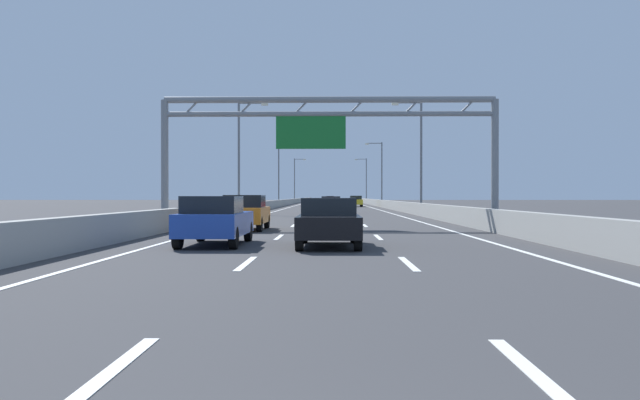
% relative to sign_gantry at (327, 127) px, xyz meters
% --- Properties ---
extents(ground_plane, '(260.00, 260.00, 0.00)m').
position_rel_sign_gantry_xyz_m(ground_plane, '(0.12, 70.46, -4.85)').
color(ground_plane, '#38383A').
extents(lane_dash_left_0, '(0.16, 3.00, 0.01)m').
position_rel_sign_gantry_xyz_m(lane_dash_left_0, '(-1.68, -26.04, -4.84)').
color(lane_dash_left_0, white).
rests_on(lane_dash_left_0, ground_plane).
extents(lane_dash_left_1, '(0.16, 3.00, 0.01)m').
position_rel_sign_gantry_xyz_m(lane_dash_left_1, '(-1.68, -17.04, -4.84)').
color(lane_dash_left_1, white).
rests_on(lane_dash_left_1, ground_plane).
extents(lane_dash_left_2, '(0.16, 3.00, 0.01)m').
position_rel_sign_gantry_xyz_m(lane_dash_left_2, '(-1.68, -8.04, -4.84)').
color(lane_dash_left_2, white).
rests_on(lane_dash_left_2, ground_plane).
extents(lane_dash_left_3, '(0.16, 3.00, 0.01)m').
position_rel_sign_gantry_xyz_m(lane_dash_left_3, '(-1.68, 0.96, -4.84)').
color(lane_dash_left_3, white).
rests_on(lane_dash_left_3, ground_plane).
extents(lane_dash_left_4, '(0.16, 3.00, 0.01)m').
position_rel_sign_gantry_xyz_m(lane_dash_left_4, '(-1.68, 9.96, -4.84)').
color(lane_dash_left_4, white).
rests_on(lane_dash_left_4, ground_plane).
extents(lane_dash_left_5, '(0.16, 3.00, 0.01)m').
position_rel_sign_gantry_xyz_m(lane_dash_left_5, '(-1.68, 18.96, -4.84)').
color(lane_dash_left_5, white).
rests_on(lane_dash_left_5, ground_plane).
extents(lane_dash_left_6, '(0.16, 3.00, 0.01)m').
position_rel_sign_gantry_xyz_m(lane_dash_left_6, '(-1.68, 27.96, -4.84)').
color(lane_dash_left_6, white).
rests_on(lane_dash_left_6, ground_plane).
extents(lane_dash_left_7, '(0.16, 3.00, 0.01)m').
position_rel_sign_gantry_xyz_m(lane_dash_left_7, '(-1.68, 36.96, -4.84)').
color(lane_dash_left_7, white).
rests_on(lane_dash_left_7, ground_plane).
extents(lane_dash_left_8, '(0.16, 3.00, 0.01)m').
position_rel_sign_gantry_xyz_m(lane_dash_left_8, '(-1.68, 45.96, -4.84)').
color(lane_dash_left_8, white).
rests_on(lane_dash_left_8, ground_plane).
extents(lane_dash_left_9, '(0.16, 3.00, 0.01)m').
position_rel_sign_gantry_xyz_m(lane_dash_left_9, '(-1.68, 54.96, -4.84)').
color(lane_dash_left_9, white).
rests_on(lane_dash_left_9, ground_plane).
extents(lane_dash_left_10, '(0.16, 3.00, 0.01)m').
position_rel_sign_gantry_xyz_m(lane_dash_left_10, '(-1.68, 63.96, -4.84)').
color(lane_dash_left_10, white).
rests_on(lane_dash_left_10, ground_plane).
extents(lane_dash_left_11, '(0.16, 3.00, 0.01)m').
position_rel_sign_gantry_xyz_m(lane_dash_left_11, '(-1.68, 72.96, -4.84)').
color(lane_dash_left_11, white).
rests_on(lane_dash_left_11, ground_plane).
extents(lane_dash_left_12, '(0.16, 3.00, 0.01)m').
position_rel_sign_gantry_xyz_m(lane_dash_left_12, '(-1.68, 81.96, -4.84)').
color(lane_dash_left_12, white).
rests_on(lane_dash_left_12, ground_plane).
extents(lane_dash_left_13, '(0.16, 3.00, 0.01)m').
position_rel_sign_gantry_xyz_m(lane_dash_left_13, '(-1.68, 90.96, -4.84)').
color(lane_dash_left_13, white).
rests_on(lane_dash_left_13, ground_plane).
extents(lane_dash_left_14, '(0.16, 3.00, 0.01)m').
position_rel_sign_gantry_xyz_m(lane_dash_left_14, '(-1.68, 99.96, -4.84)').
color(lane_dash_left_14, white).
rests_on(lane_dash_left_14, ground_plane).
extents(lane_dash_left_15, '(0.16, 3.00, 0.01)m').
position_rel_sign_gantry_xyz_m(lane_dash_left_15, '(-1.68, 108.96, -4.84)').
color(lane_dash_left_15, white).
rests_on(lane_dash_left_15, ground_plane).
extents(lane_dash_left_16, '(0.16, 3.00, 0.01)m').
position_rel_sign_gantry_xyz_m(lane_dash_left_16, '(-1.68, 117.96, -4.84)').
color(lane_dash_left_16, white).
rests_on(lane_dash_left_16, ground_plane).
extents(lane_dash_left_17, '(0.16, 3.00, 0.01)m').
position_rel_sign_gantry_xyz_m(lane_dash_left_17, '(-1.68, 126.96, -4.84)').
color(lane_dash_left_17, white).
rests_on(lane_dash_left_17, ground_plane).
extents(lane_dash_right_0, '(0.16, 3.00, 0.01)m').
position_rel_sign_gantry_xyz_m(lane_dash_right_0, '(1.92, -26.04, -4.84)').
color(lane_dash_right_0, white).
rests_on(lane_dash_right_0, ground_plane).
extents(lane_dash_right_1, '(0.16, 3.00, 0.01)m').
position_rel_sign_gantry_xyz_m(lane_dash_right_1, '(1.92, -17.04, -4.84)').
color(lane_dash_right_1, white).
rests_on(lane_dash_right_1, ground_plane).
extents(lane_dash_right_2, '(0.16, 3.00, 0.01)m').
position_rel_sign_gantry_xyz_m(lane_dash_right_2, '(1.92, -8.04, -4.84)').
color(lane_dash_right_2, white).
rests_on(lane_dash_right_2, ground_plane).
extents(lane_dash_right_3, '(0.16, 3.00, 0.01)m').
position_rel_sign_gantry_xyz_m(lane_dash_right_3, '(1.92, 0.96, -4.84)').
color(lane_dash_right_3, white).
rests_on(lane_dash_right_3, ground_plane).
extents(lane_dash_right_4, '(0.16, 3.00, 0.01)m').
position_rel_sign_gantry_xyz_m(lane_dash_right_4, '(1.92, 9.96, -4.84)').
color(lane_dash_right_4, white).
rests_on(lane_dash_right_4, ground_plane).
extents(lane_dash_right_5, '(0.16, 3.00, 0.01)m').
position_rel_sign_gantry_xyz_m(lane_dash_right_5, '(1.92, 18.96, -4.84)').
color(lane_dash_right_5, white).
rests_on(lane_dash_right_5, ground_plane).
extents(lane_dash_right_6, '(0.16, 3.00, 0.01)m').
position_rel_sign_gantry_xyz_m(lane_dash_right_6, '(1.92, 27.96, -4.84)').
color(lane_dash_right_6, white).
rests_on(lane_dash_right_6, ground_plane).
extents(lane_dash_right_7, '(0.16, 3.00, 0.01)m').
position_rel_sign_gantry_xyz_m(lane_dash_right_7, '(1.92, 36.96, -4.84)').
color(lane_dash_right_7, white).
rests_on(lane_dash_right_7, ground_plane).
extents(lane_dash_right_8, '(0.16, 3.00, 0.01)m').
position_rel_sign_gantry_xyz_m(lane_dash_right_8, '(1.92, 45.96, -4.84)').
color(lane_dash_right_8, white).
rests_on(lane_dash_right_8, ground_plane).
extents(lane_dash_right_9, '(0.16, 3.00, 0.01)m').
position_rel_sign_gantry_xyz_m(lane_dash_right_9, '(1.92, 54.96, -4.84)').
color(lane_dash_right_9, white).
rests_on(lane_dash_right_9, ground_plane).
extents(lane_dash_right_10, '(0.16, 3.00, 0.01)m').
position_rel_sign_gantry_xyz_m(lane_dash_right_10, '(1.92, 63.96, -4.84)').
color(lane_dash_right_10, white).
rests_on(lane_dash_right_10, ground_plane).
extents(lane_dash_right_11, '(0.16, 3.00, 0.01)m').
position_rel_sign_gantry_xyz_m(lane_dash_right_11, '(1.92, 72.96, -4.84)').
color(lane_dash_right_11, white).
rests_on(lane_dash_right_11, ground_plane).
extents(lane_dash_right_12, '(0.16, 3.00, 0.01)m').
position_rel_sign_gantry_xyz_m(lane_dash_right_12, '(1.92, 81.96, -4.84)').
color(lane_dash_right_12, white).
rests_on(lane_dash_right_12, ground_plane).
extents(lane_dash_right_13, '(0.16, 3.00, 0.01)m').
position_rel_sign_gantry_xyz_m(lane_dash_right_13, '(1.92, 90.96, -4.84)').
color(lane_dash_right_13, white).
rests_on(lane_dash_right_13, ground_plane).
extents(lane_dash_right_14, '(0.16, 3.00, 0.01)m').
position_rel_sign_gantry_xyz_m(lane_dash_right_14, '(1.92, 99.96, -4.84)').
color(lane_dash_right_14, white).
rests_on(lane_dash_right_14, ground_plane).
extents(lane_dash_right_15, '(0.16, 3.00, 0.01)m').
position_rel_sign_gantry_xyz_m(lane_dash_right_15, '(1.92, 108.96, -4.84)').
color(lane_dash_right_15, white).
rests_on(lane_dash_right_15, ground_plane).
extents(lane_dash_right_16, '(0.16, 3.00, 0.01)m').
position_rel_sign_gantry_xyz_m(lane_dash_right_16, '(1.92, 117.96, -4.84)').
color(lane_dash_right_16, white).
rests_on(lane_dash_right_16, ground_plane).
extents(lane_dash_right_17, '(0.16, 3.00, 0.01)m').
position_rel_sign_gantry_xyz_m(lane_dash_right_17, '(1.92, 126.96, -4.84)').
color(lane_dash_right_17, white).
rests_on(lane_dash_right_17, ground_plane).
extents(edge_line_left, '(0.16, 176.00, 0.01)m').
position_rel_sign_gantry_xyz_m(edge_line_left, '(-5.13, 58.46, -4.84)').
color(edge_line_left, white).
rests_on(edge_line_left, ground_plane).
extents(edge_line_right, '(0.16, 176.00, 0.01)m').
position_rel_sign_gantry_xyz_m(edge_line_right, '(5.37, 58.46, -4.84)').
color(edge_line_right, white).
rests_on(edge_line_right, ground_plane).
extents(barrier_left, '(0.45, 220.00, 0.95)m').
position_rel_sign_gantry_xyz_m(barrier_left, '(-6.78, 80.46, -4.37)').
color(barrier_left, '#9E9E99').
rests_on(barrier_left, ground_plane).
extents(barrier_right, '(0.45, 220.00, 0.95)m').
position_rel_sign_gantry_xyz_m(barrier_right, '(7.02, 80.46, -4.37)').
color(barrier_right, '#9E9E99').
rests_on(barrier_right, ground_plane).
extents(sign_gantry, '(16.47, 0.36, 6.36)m').
position_rel_sign_gantry_xyz_m(sign_gantry, '(0.00, 0.00, 0.00)').
color(sign_gantry, gray).
rests_on(sign_gantry, ground_plane).
extents(streetlamp_left_mid, '(2.58, 0.28, 9.50)m').
position_rel_sign_gantry_xyz_m(streetlamp_left_mid, '(-7.35, 22.84, 0.55)').
color(streetlamp_left_mid, slate).
rests_on(streetlamp_left_mid, ground_plane).
extents(streetlamp_right_mid, '(2.58, 0.28, 9.50)m').
position_rel_sign_gantry_xyz_m(streetlamp_right_mid, '(7.58, 22.84, 0.55)').
color(streetlamp_right_mid, slate).
rests_on(streetlamp_right_mid, ground_plane).
extents(streetlamp_left_far, '(2.58, 0.28, 9.50)m').
position_rel_sign_gantry_xyz_m(streetlamp_left_far, '(-7.35, 64.37, 0.55)').
color(streetlamp_left_far, slate).
rests_on(streetlamp_left_far, ground_plane).
extents(streetlamp_right_far, '(2.58, 0.28, 9.50)m').
position_rel_sign_gantry_xyz_m(streetlamp_right_far, '(7.58, 64.37, 0.55)').
color(streetlamp_right_far, slate).
rests_on(streetlamp_right_far, ground_plane).
extents(streetlamp_left_distant, '(2.58, 0.28, 9.50)m').
position_rel_sign_gantry_xyz_m(streetlamp_left_distant, '(-7.35, 105.90, 0.55)').
color(streetlamp_left_distant, slate).
rests_on(streetlamp_left_distant, ground_plane).
extents(streetlamp_right_distant, '(2.58, 0.28, 9.50)m').
position_rel_sign_gantry_xyz_m(streetlamp_right_distant, '(7.58, 105.90, 0.55)').
color(streetlamp_right_distant, slate).
rests_on(streetlamp_right_distant, ground_plane).
extents(red_car, '(1.79, 4.22, 1.46)m').
position_rel_sign_gantry_xyz_m(red_car, '(0.20, 23.80, -4.09)').
color(red_car, red).
rests_on(red_car, ground_plane).
extents(orange_car, '(1.86, 4.19, 1.54)m').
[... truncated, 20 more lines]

